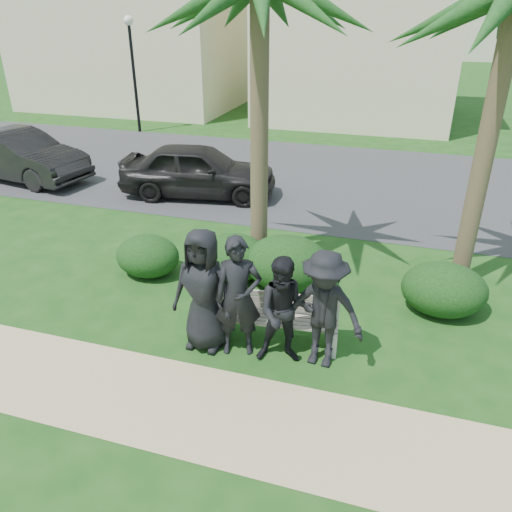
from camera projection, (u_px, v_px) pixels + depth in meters
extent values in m
plane|color=#153F12|center=(277.00, 337.00, 7.76)|extent=(160.00, 160.00, 0.00)
cube|color=tan|center=(240.00, 419.00, 6.22)|extent=(30.00, 1.60, 0.01)
cube|color=#2D2D30|center=(347.00, 182.00, 14.59)|extent=(160.00, 8.00, 0.01)
cube|color=beige|center=(138.00, 30.00, 24.70)|extent=(10.00, 8.00, 7.00)
cube|color=beige|center=(362.00, 34.00, 21.81)|extent=(8.00, 8.00, 7.00)
cylinder|color=black|center=(135.00, 80.00, 19.47)|extent=(0.12, 0.12, 4.00)
sphere|color=white|center=(128.00, 20.00, 18.52)|extent=(0.36, 0.36, 0.36)
cube|color=gray|center=(267.00, 320.00, 7.48)|extent=(2.16, 0.72, 0.04)
cube|color=gray|center=(271.00, 300.00, 7.56)|extent=(2.11, 0.27, 0.25)
cube|color=beige|center=(206.00, 320.00, 7.83)|extent=(0.19, 0.50, 0.39)
cube|color=beige|center=(332.00, 342.00, 7.31)|extent=(0.19, 0.50, 0.39)
imported|color=black|center=(204.00, 290.00, 7.18)|extent=(0.95, 0.64, 1.89)
imported|color=black|center=(238.00, 297.00, 7.05)|extent=(0.78, 0.63, 1.84)
imported|color=black|center=(285.00, 311.00, 6.91)|extent=(0.92, 0.79, 1.64)
imported|color=black|center=(323.00, 310.00, 6.81)|extent=(1.20, 0.77, 1.77)
ellipsoid|color=black|center=(148.00, 255.00, 9.42)|extent=(1.22, 1.01, 0.80)
ellipsoid|color=black|center=(234.00, 256.00, 9.30)|extent=(1.33, 1.10, 0.87)
ellipsoid|color=black|center=(287.00, 262.00, 8.94)|extent=(1.54, 1.27, 1.00)
ellipsoid|color=black|center=(449.00, 288.00, 8.30)|extent=(1.25, 1.03, 0.81)
ellipsoid|color=black|center=(444.00, 288.00, 8.22)|extent=(1.36, 1.12, 0.89)
cylinder|color=brown|center=(259.00, 140.00, 8.78)|extent=(0.32, 0.32, 4.98)
cylinder|color=brown|center=(484.00, 155.00, 8.22)|extent=(0.32, 0.32, 4.81)
imported|color=black|center=(198.00, 170.00, 13.21)|extent=(4.31, 2.28, 1.40)
imported|color=black|center=(19.00, 156.00, 14.47)|extent=(4.48, 2.16, 1.41)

